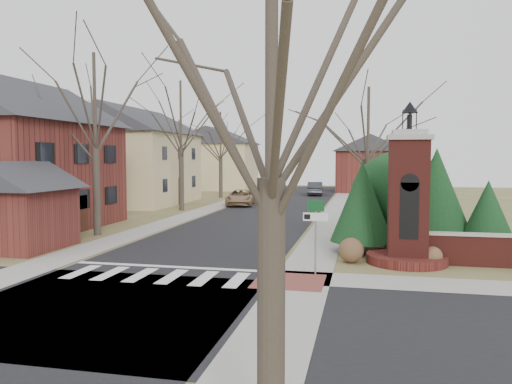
% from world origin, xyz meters
% --- Properties ---
extents(ground, '(120.00, 120.00, 0.00)m').
position_xyz_m(ground, '(0.00, 0.00, 0.00)').
color(ground, brown).
rests_on(ground, ground).
extents(main_street, '(8.00, 70.00, 0.01)m').
position_xyz_m(main_street, '(0.00, 22.00, 0.01)').
color(main_street, black).
rests_on(main_street, ground).
extents(cross_street, '(120.00, 8.00, 0.01)m').
position_xyz_m(cross_street, '(0.00, -3.00, 0.01)').
color(cross_street, black).
rests_on(cross_street, ground).
extents(crosswalk_zone, '(8.00, 2.20, 0.02)m').
position_xyz_m(crosswalk_zone, '(0.00, 0.80, 0.01)').
color(crosswalk_zone, silver).
rests_on(crosswalk_zone, ground).
extents(stop_bar, '(8.00, 0.35, 0.02)m').
position_xyz_m(stop_bar, '(0.00, 2.30, 0.01)').
color(stop_bar, silver).
rests_on(stop_bar, ground).
extents(sidewalk_right_main, '(2.00, 60.00, 0.02)m').
position_xyz_m(sidewalk_right_main, '(5.20, 22.00, 0.01)').
color(sidewalk_right_main, gray).
rests_on(sidewalk_right_main, ground).
extents(sidewalk_left, '(2.00, 60.00, 0.02)m').
position_xyz_m(sidewalk_left, '(-5.20, 22.00, 0.01)').
color(sidewalk_left, gray).
rests_on(sidewalk_left, ground).
extents(curb_apron, '(2.40, 2.40, 0.02)m').
position_xyz_m(curb_apron, '(4.80, 1.00, 0.01)').
color(curb_apron, brown).
rests_on(curb_apron, ground).
extents(traffic_signal_pole, '(0.28, 0.41, 4.50)m').
position_xyz_m(traffic_signal_pole, '(4.30, 0.57, 2.59)').
color(traffic_signal_pole, slate).
rests_on(traffic_signal_pole, ground).
extents(sign_post, '(0.90, 0.07, 2.75)m').
position_xyz_m(sign_post, '(5.59, 1.99, 1.95)').
color(sign_post, slate).
rests_on(sign_post, ground).
extents(brick_gate_monument, '(3.20, 3.20, 6.47)m').
position_xyz_m(brick_gate_monument, '(9.00, 4.99, 2.17)').
color(brick_gate_monument, maroon).
rests_on(brick_gate_monument, ground).
extents(house_brick_left, '(9.80, 11.80, 9.42)m').
position_xyz_m(house_brick_left, '(-13.01, 9.99, 4.66)').
color(house_brick_left, maroon).
rests_on(house_brick_left, ground).
extents(house_stucco_left, '(9.80, 12.80, 9.28)m').
position_xyz_m(house_stucco_left, '(-13.50, 27.00, 4.59)').
color(house_stucco_left, beige).
rests_on(house_stucco_left, ground).
extents(garage_left, '(4.80, 4.80, 4.29)m').
position_xyz_m(garage_left, '(-8.52, 4.49, 2.24)').
color(garage_left, maroon).
rests_on(garage_left, ground).
extents(house_distant_left, '(10.80, 8.80, 8.53)m').
position_xyz_m(house_distant_left, '(-12.01, 48.00, 4.25)').
color(house_distant_left, beige).
rests_on(house_distant_left, ground).
extents(house_distant_right, '(8.80, 8.80, 7.30)m').
position_xyz_m(house_distant_right, '(7.99, 47.99, 3.65)').
color(house_distant_right, maroon).
rests_on(house_distant_right, ground).
extents(evergreen_near, '(2.80, 2.80, 4.10)m').
position_xyz_m(evergreen_near, '(7.20, 7.00, 2.30)').
color(evergreen_near, '#473D33').
rests_on(evergreen_near, ground).
extents(evergreen_mid, '(3.40, 3.40, 4.70)m').
position_xyz_m(evergreen_mid, '(10.50, 8.20, 2.60)').
color(evergreen_mid, '#473D33').
rests_on(evergreen_mid, ground).
extents(evergreen_far, '(2.40, 2.40, 3.30)m').
position_xyz_m(evergreen_far, '(12.50, 7.20, 1.90)').
color(evergreen_far, '#473D33').
rests_on(evergreen_far, ground).
extents(evergreen_mass, '(4.80, 4.80, 4.80)m').
position_xyz_m(evergreen_mass, '(9.00, 9.50, 2.40)').
color(evergreen_mass, black).
rests_on(evergreen_mass, ground).
extents(bare_tree_0, '(8.05, 8.05, 11.15)m').
position_xyz_m(bare_tree_0, '(-7.00, 9.00, 7.70)').
color(bare_tree_0, '#473D33').
rests_on(bare_tree_0, ground).
extents(bare_tree_1, '(8.40, 8.40, 11.64)m').
position_xyz_m(bare_tree_1, '(-7.00, 22.00, 8.03)').
color(bare_tree_1, '#473D33').
rests_on(bare_tree_1, ground).
extents(bare_tree_2, '(7.35, 7.35, 10.19)m').
position_xyz_m(bare_tree_2, '(-7.50, 35.00, 7.03)').
color(bare_tree_2, '#473D33').
rests_on(bare_tree_2, ground).
extents(bare_tree_3, '(7.00, 7.00, 9.70)m').
position_xyz_m(bare_tree_3, '(7.50, 16.00, 6.69)').
color(bare_tree_3, '#473D33').
rests_on(bare_tree_3, ground).
extents(bare_tree_4, '(6.65, 6.65, 9.21)m').
position_xyz_m(bare_tree_4, '(6.00, -9.00, 6.35)').
color(bare_tree_4, '#473D33').
rests_on(bare_tree_4, ground).
extents(pickup_truck, '(3.06, 5.32, 1.40)m').
position_xyz_m(pickup_truck, '(-3.40, 27.11, 0.70)').
color(pickup_truck, '#997753').
rests_on(pickup_truck, ground).
extents(distant_car, '(1.92, 4.70, 1.52)m').
position_xyz_m(distant_car, '(1.97, 40.43, 0.76)').
color(distant_car, '#34373C').
rests_on(distant_car, ground).
extents(dry_shrub_left, '(1.02, 1.02, 1.02)m').
position_xyz_m(dry_shrub_left, '(6.80, 4.60, 0.51)').
color(dry_shrub_left, brown).
rests_on(dry_shrub_left, ground).
extents(dry_shrub_right, '(0.79, 0.79, 0.79)m').
position_xyz_m(dry_shrub_right, '(9.93, 4.60, 0.39)').
color(dry_shrub_right, brown).
rests_on(dry_shrub_right, ground).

